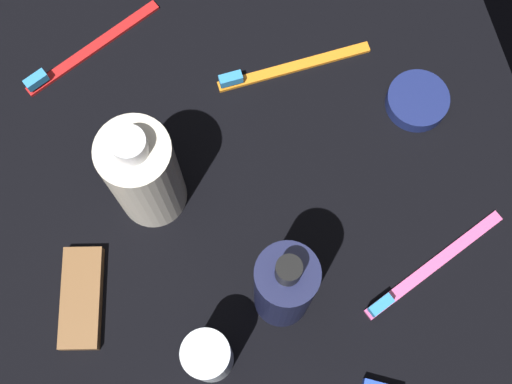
% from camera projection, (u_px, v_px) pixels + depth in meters
% --- Properties ---
extents(ground_plane, '(0.84, 0.64, 0.01)m').
position_uv_depth(ground_plane, '(256.00, 202.00, 0.75)').
color(ground_plane, black).
extents(lotion_bottle, '(0.06, 0.06, 0.18)m').
position_uv_depth(lotion_bottle, '(283.00, 288.00, 0.64)').
color(lotion_bottle, '#1A1E40').
rests_on(lotion_bottle, ground_plane).
extents(bodywash_bottle, '(0.07, 0.07, 0.16)m').
position_uv_depth(bodywash_bottle, '(144.00, 174.00, 0.68)').
color(bodywash_bottle, silver).
rests_on(bodywash_bottle, ground_plane).
extents(deodorant_stick, '(0.05, 0.05, 0.09)m').
position_uv_depth(deodorant_stick, '(208.00, 357.00, 0.65)').
color(deodorant_stick, silver).
rests_on(deodorant_stick, ground_plane).
extents(toothbrush_pink, '(0.08, 0.17, 0.02)m').
position_uv_depth(toothbrush_pink, '(427.00, 270.00, 0.72)').
color(toothbrush_pink, '#E55999').
rests_on(toothbrush_pink, ground_plane).
extents(toothbrush_orange, '(0.02, 0.18, 0.02)m').
position_uv_depth(toothbrush_orange, '(285.00, 68.00, 0.79)').
color(toothbrush_orange, orange).
rests_on(toothbrush_orange, ground_plane).
extents(toothbrush_red, '(0.09, 0.17, 0.02)m').
position_uv_depth(toothbrush_red, '(85.00, 52.00, 0.79)').
color(toothbrush_red, red).
rests_on(toothbrush_red, ground_plane).
extents(snack_bar_brown, '(0.11, 0.06, 0.01)m').
position_uv_depth(snack_bar_brown, '(81.00, 298.00, 0.71)').
color(snack_bar_brown, brown).
rests_on(snack_bar_brown, ground_plane).
extents(cream_tin_left, '(0.07, 0.07, 0.02)m').
position_uv_depth(cream_tin_left, '(417.00, 101.00, 0.77)').
color(cream_tin_left, navy).
rests_on(cream_tin_left, ground_plane).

